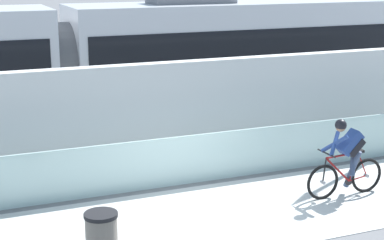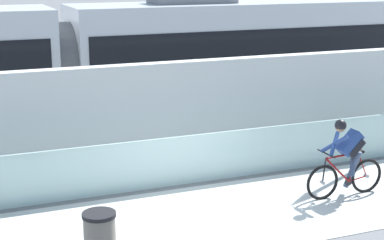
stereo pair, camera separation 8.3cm
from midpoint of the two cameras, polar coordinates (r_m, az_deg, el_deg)
The scene contains 8 objects.
ground_plane at distance 11.49m, azimuth 2.47°, elevation -8.97°, with size 200.00×200.00×0.00m, color slate.
bike_path_deck at distance 11.49m, azimuth 2.47°, elevation -8.95°, with size 32.00×3.20×0.01m, color beige.
glass_parapet at distance 12.90m, azimuth -0.89°, elevation -3.80°, with size 32.00×0.05×1.06m, color silver.
concrete_barrier_wall at distance 14.36m, azimuth -3.48°, elevation 0.69°, with size 32.00×0.36×2.33m, color silver.
tram_rail_near at distance 16.95m, azimuth -6.09°, elevation -1.29°, with size 32.00×0.08×0.01m, color #595654.
tram_rail_far at distance 18.29m, azimuth -7.32°, elevation -0.17°, with size 32.00×0.08×0.01m, color #595654.
tram at distance 16.91m, azimuth -11.87°, elevation 5.00°, with size 22.56×2.54×3.81m.
cyclist_on_bike at distance 12.58m, azimuth 14.33°, elevation -3.53°, with size 1.77×0.58×1.61m.
Camera 2 is at (-4.35, -9.62, 4.54)m, focal length 57.40 mm.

